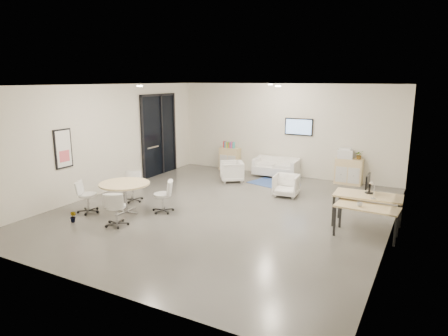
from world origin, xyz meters
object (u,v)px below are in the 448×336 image
Objects in this scene: loveseat at (276,168)px; sideboard_right at (349,171)px; desk_front at (367,209)px; armchair_right at (286,184)px; sideboard_left at (230,159)px; round_table at (125,186)px; armchair_left at (232,170)px; desk_rear at (368,198)px.

sideboard_right is at bearing 1.33° from loveseat.
armchair_right is at bearing 144.32° from desk_front.
desk_front is at bearing -74.14° from sideboard_right.
desk_front is at bearing -51.22° from loveseat.
sideboard_left is 1.93m from loveseat.
armchair_right is 0.55× the size of round_table.
armchair_left reaches higher than loveseat.
sideboard_left is 0.62× the size of desk_front.
sideboard_right is 0.56× the size of desk_rear.
armchair_left is at bearing 151.55° from desk_rear.
loveseat is 5.60m from desk_front.
armchair_right is 0.46× the size of desk_rear.
desk_rear is 1.19× the size of round_table.
desk_front reaches higher than loveseat.
sideboard_right reaches higher than loveseat.
sideboard_left is 7.11m from desk_front.
sideboard_left is at bearing 175.93° from armchair_left.
loveseat is at bearing -176.35° from sideboard_right.
sideboard_left is 0.99× the size of sideboard_right.
loveseat is at bearing 134.84° from desk_front.
desk_front is at bearing -38.07° from sideboard_left.
round_table is at bearing -112.78° from loveseat.
sideboard_right is at bearing 79.15° from armchair_left.
round_table is (-0.95, -4.12, 0.32)m from armchair_left.
desk_front is (3.68, -4.21, 0.30)m from loveseat.
round_table reaches higher than desk_front.
desk_front is at bearing -46.18° from armchair_right.
desk_front is (1.24, -4.37, 0.19)m from sideboard_right.
loveseat is 1.15× the size of desk_front.
sideboard_right reaches higher than desk_front.
armchair_left reaches higher than desk_front.
loveseat is 2.08× the size of armchair_left.
armchair_right is (-1.32, -2.26, -0.07)m from sideboard_right.
sideboard_left is at bearing 88.87° from round_table.
sideboard_left is 0.66× the size of round_table.
sideboard_left is 4.35m from sideboard_right.
desk_rear is (3.59, -3.61, 0.38)m from loveseat.
sideboard_left is 6.69m from desk_rear.
sideboard_left is 3.79m from armchair_right.
round_table is (-0.11, -5.60, 0.27)m from sideboard_left.
sideboard_right is 7.16m from round_table.
sideboard_left is 1.71m from armchair_left.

